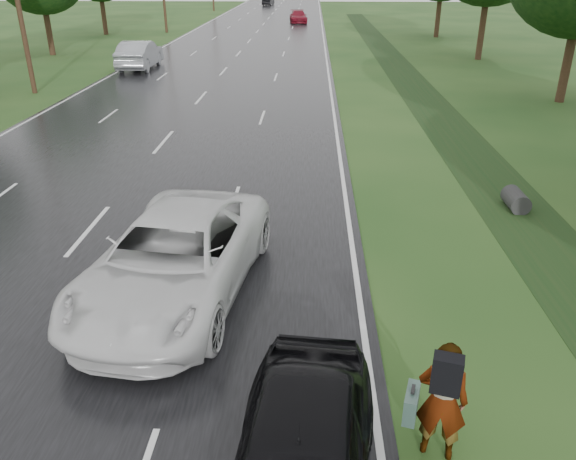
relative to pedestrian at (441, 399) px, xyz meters
The scene contains 10 objects.
road 44.62m from the pedestrian, 99.68° to the left, with size 14.00×180.00×0.04m, color black.
edge_stripe_east 43.99m from the pedestrian, 90.98° to the left, with size 0.12×180.00×0.01m, color silver.
edge_stripe_west 46.23m from the pedestrian, 107.96° to the left, with size 0.12×180.00×0.01m, color silver.
center_line 44.62m from the pedestrian, 99.68° to the left, with size 0.12×180.00×0.01m, color silver.
drainage_ditch 18.15m from the pedestrian, 77.25° to the left, with size 2.20×120.00×0.56m.
pedestrian is the anchor object (origin of this frame).
white_pickup 6.00m from the pedestrian, 138.56° to the left, with size 2.83×6.15×1.71m, color silver.
silver_sedan 34.41m from the pedestrian, 112.41° to the left, with size 1.87×5.37×1.77m, color #96999E.
far_car_red 64.90m from the pedestrian, 93.10° to the left, with size 1.91×4.69×1.36m, color maroon.
far_car_dark 97.12m from the pedestrian, 95.56° to the left, with size 1.44×4.12×1.36m, color black.
Camera 1 is at (5.69, -4.88, 6.23)m, focal length 35.00 mm.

